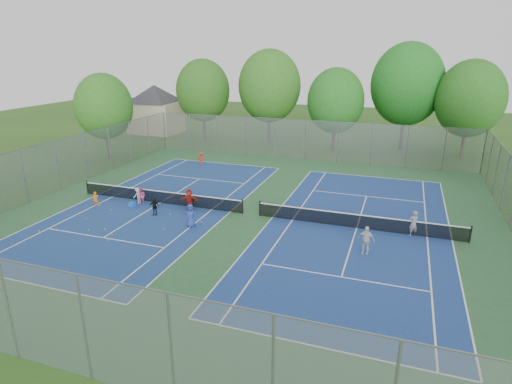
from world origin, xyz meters
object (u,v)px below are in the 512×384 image
ball_crate (132,205)px  ball_hopper (193,201)px  net_right (357,221)px  instructor (414,223)px  net_left (160,197)px

ball_crate → ball_hopper: ball_hopper is taller
ball_hopper → net_right: bearing=-2.8°
net_right → ball_hopper: bearing=177.2°
net_right → ball_crate: 15.53m
ball_hopper → instructor: bearing=-2.2°
net_right → ball_hopper: net_right is taller
ball_hopper → instructor: (14.96, -0.58, 0.56)m
net_right → ball_hopper: 11.70m
net_right → ball_hopper: (-11.69, 0.57, -0.22)m
net_left → instructor: size_ratio=8.15×
net_left → instructor: (17.27, -0.01, 0.33)m
net_right → instructor: bearing=-0.2°
net_left → ball_crate: 2.00m
net_right → instructor: size_ratio=8.15×
instructor → net_left: bearing=-30.2°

